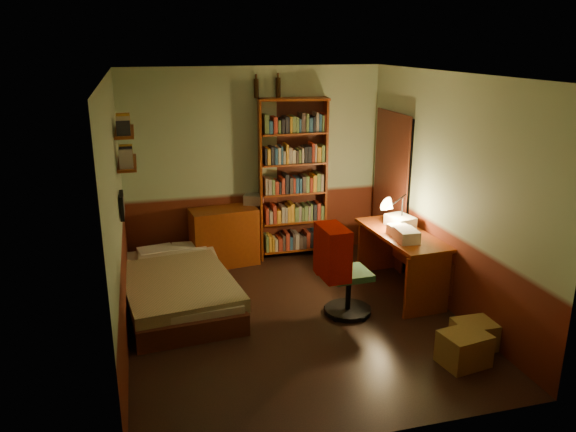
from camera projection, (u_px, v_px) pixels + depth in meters
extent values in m
cube|color=black|center=(294.00, 319.00, 6.15)|extent=(3.50, 4.00, 0.02)
cube|color=silver|center=(295.00, 73.00, 5.37)|extent=(3.50, 4.00, 0.02)
cube|color=#97AF85|center=(254.00, 164.00, 7.61)|extent=(3.50, 0.02, 2.60)
cube|color=#97AF85|center=(116.00, 218.00, 5.33)|extent=(0.02, 4.00, 2.60)
cube|color=#97AF85|center=(447.00, 193.00, 6.20)|extent=(0.02, 4.00, 2.60)
cube|color=#97AF85|center=(372.00, 282.00, 3.91)|extent=(3.50, 0.02, 2.60)
cube|color=black|center=(392.00, 190.00, 7.47)|extent=(0.06, 0.90, 2.00)
cube|color=#3E190F|center=(390.00, 191.00, 7.47)|extent=(0.02, 0.98, 2.08)
cube|color=olive|center=(177.00, 277.00, 6.46)|extent=(1.28, 2.17, 0.62)
cube|color=#6B290D|center=(224.00, 237.00, 7.54)|extent=(0.92, 0.53, 0.78)
cube|color=#B2B2B7|center=(254.00, 199.00, 7.63)|extent=(0.30, 0.27, 0.13)
cube|color=#6B290D|center=(293.00, 179.00, 7.65)|extent=(0.97, 0.41, 2.19)
cylinder|color=black|center=(256.00, 88.00, 7.27)|extent=(0.07, 0.07, 0.24)
cylinder|color=black|center=(278.00, 87.00, 7.34)|extent=(0.09, 0.09, 0.26)
cube|color=#6B290D|center=(400.00, 262.00, 6.73)|extent=(0.66, 1.42, 0.74)
cube|color=silver|center=(400.00, 221.00, 6.81)|extent=(0.31, 0.38, 0.14)
cone|color=black|center=(403.00, 201.00, 6.75)|extent=(0.25, 0.25, 0.65)
cube|color=#2F5D3B|center=(349.00, 276.00, 6.14)|extent=(0.47, 0.42, 0.90)
cube|color=#B00F00|center=(342.00, 218.00, 5.71)|extent=(0.38, 0.53, 0.57)
cube|color=#6B290D|center=(127.00, 163.00, 6.28)|extent=(0.20, 0.90, 0.03)
cube|color=#6B290D|center=(124.00, 132.00, 6.18)|extent=(0.20, 0.90, 0.03)
cube|color=black|center=(122.00, 205.00, 5.90)|extent=(0.04, 0.32, 0.26)
cube|color=olive|center=(464.00, 349.00, 5.24)|extent=(0.47, 0.40, 0.32)
cube|color=olive|center=(474.00, 334.00, 5.54)|extent=(0.39, 0.32, 0.27)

